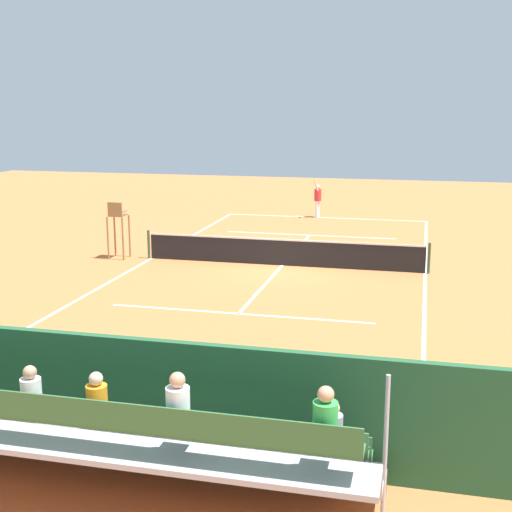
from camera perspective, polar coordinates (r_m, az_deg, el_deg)
ground_plane at (r=25.05m, az=2.15°, el=-0.78°), size 60.00×60.00×0.00m
court_line_markings at (r=25.08m, az=2.17°, el=-0.75°), size 10.10×22.20×0.01m
tennis_net at (r=24.94m, az=2.16°, el=0.35°), size 10.30×0.10×1.07m
backdrop_wall at (r=11.98m, az=-11.54°, el=-10.96°), size 18.00×0.16×2.00m
bleacher_stand at (r=10.86m, az=-15.06°, el=-13.68°), size 9.06×2.40×2.48m
umpire_chair at (r=26.45m, az=-11.24°, el=2.60°), size 0.67×0.67×2.14m
courtside_bench at (r=11.99m, az=2.54°, el=-13.00°), size 1.80×0.40×0.93m
equipment_bag at (r=12.37m, az=-4.39°, el=-14.13°), size 0.90×0.36×0.36m
tennis_player at (r=35.63m, az=5.06°, el=4.78°), size 0.43×0.55×1.93m
tennis_racket at (r=35.87m, az=3.45°, el=3.24°), size 0.42×0.57×0.03m
tennis_ball_near at (r=33.99m, az=3.68°, el=2.76°), size 0.07×0.07×0.07m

